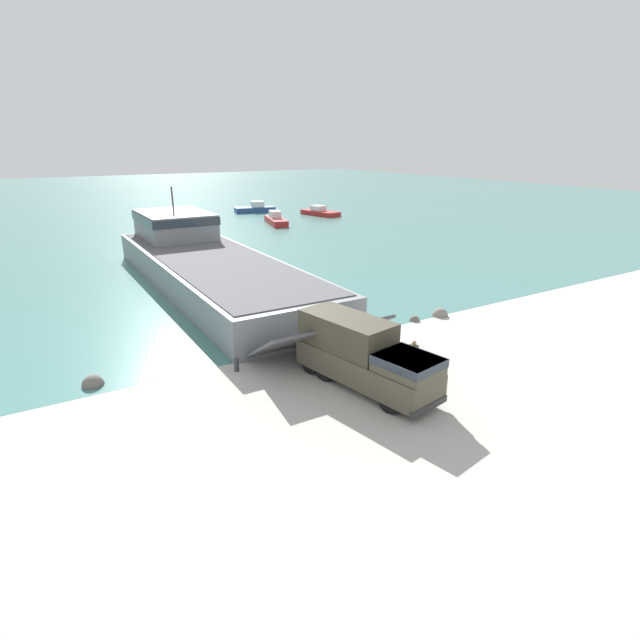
% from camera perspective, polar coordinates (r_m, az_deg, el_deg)
% --- Properties ---
extents(ground_plane, '(240.00, 240.00, 0.00)m').
position_cam_1_polar(ground_plane, '(26.81, 4.53, -5.35)').
color(ground_plane, '#B7B5AD').
extents(water_surface, '(240.00, 180.00, 0.01)m').
position_cam_1_polar(water_surface, '(115.02, -24.49, 12.24)').
color(water_surface, '#477F7A').
rests_on(water_surface, ground_plane).
extents(landing_craft, '(8.93, 34.66, 7.36)m').
position_cam_1_polar(landing_craft, '(44.00, -13.04, 6.61)').
color(landing_craft, gray).
rests_on(landing_craft, ground_plane).
extents(military_truck, '(3.71, 8.08, 3.30)m').
position_cam_1_polar(military_truck, '(24.15, 4.98, -3.99)').
color(military_truck, '#4C4738').
rests_on(military_truck, ground_plane).
extents(soldier_on_ramp, '(0.35, 0.49, 1.71)m').
position_cam_1_polar(soldier_on_ramp, '(26.32, 10.66, -3.79)').
color(soldier_on_ramp, '#3D4C33').
rests_on(soldier_on_ramp, ground_plane).
extents(moored_boat_a, '(7.19, 4.05, 1.84)m').
position_cam_1_polar(moored_boat_a, '(89.07, -7.40, 12.52)').
color(moored_boat_a, navy).
rests_on(moored_boat_a, ground_plane).
extents(moored_boat_b, '(4.07, 7.45, 1.52)m').
position_cam_1_polar(moored_boat_b, '(84.59, -0.01, 12.24)').
color(moored_boat_b, '#B22323').
rests_on(moored_boat_b, ground_plane).
extents(moored_boat_c, '(3.81, 7.75, 1.87)m').
position_cam_1_polar(moored_boat_c, '(75.26, -5.07, 11.35)').
color(moored_boat_c, '#B22323').
rests_on(moored_boat_c, ground_plane).
extents(mooring_bollard, '(0.30, 0.30, 0.76)m').
position_cam_1_polar(mooring_bollard, '(26.46, -9.53, -4.95)').
color(mooring_bollard, '#333338').
rests_on(mooring_bollard, ground_plane).
extents(shoreline_rock_a, '(1.06, 1.06, 1.06)m').
position_cam_1_polar(shoreline_rock_a, '(27.22, -24.50, -6.79)').
color(shoreline_rock_a, '#66605B').
rests_on(shoreline_rock_a, ground_plane).
extents(shoreline_rock_b, '(1.10, 1.10, 1.10)m').
position_cam_1_polar(shoreline_rock_b, '(35.50, 13.53, 0.49)').
color(shoreline_rock_b, gray).
rests_on(shoreline_rock_b, ground_plane).
extents(shoreline_rock_c, '(0.70, 0.70, 0.70)m').
position_cam_1_polar(shoreline_rock_c, '(34.16, 10.74, -0.06)').
color(shoreline_rock_c, '#66605B').
rests_on(shoreline_rock_c, ground_plane).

